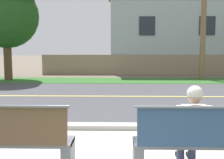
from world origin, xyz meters
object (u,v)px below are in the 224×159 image
Objects in this scene: bench_right at (201,142)px; seated_person_white at (192,124)px; bench_left at (6,141)px; shade_tree_far_left at (7,11)px.

bench_right is 0.29m from seated_person_white.
bench_right is (2.76, 0.00, 0.00)m from bench_left.
shade_tree_far_left is (-7.46, 11.64, 3.47)m from bench_right.
seated_person_white is 0.21× the size of shade_tree_far_left.
bench_right is 14.26m from shade_tree_far_left.
bench_right is at bearing -57.36° from shade_tree_far_left.
seated_person_white is at bearing 3.66° from bench_left.
seated_person_white is at bearing -57.26° from shade_tree_far_left.
bench_left is 1.51× the size of seated_person_white.
shade_tree_far_left reaches higher than bench_right.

